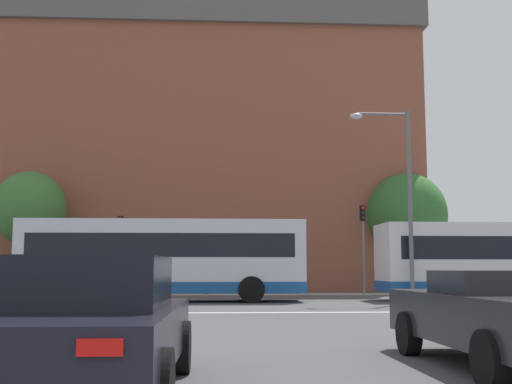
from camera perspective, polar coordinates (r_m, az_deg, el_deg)
stop_line_strip at (r=19.07m, az=-0.20°, el=-10.67°), size 9.86×0.30×0.01m
far_pavement at (r=32.57m, az=-1.49°, el=-9.07°), size 70.96×2.50×0.01m
brick_civic_building at (r=43.04m, az=-6.58°, el=3.62°), size 28.95×13.96×24.24m
car_saloon_left at (r=6.94m, az=-15.18°, el=-11.22°), size 2.10×4.39×1.41m
car_roadster_right at (r=9.08m, az=21.30°, el=-10.26°), size 1.99×4.61×1.26m
bus_crossing_lead at (r=25.65m, az=-8.20°, el=-5.82°), size 11.00×2.76×3.17m
traffic_light_far_right at (r=33.03m, az=9.49°, el=-3.76°), size 0.26×0.31×4.49m
traffic_light_far_left at (r=32.30m, az=-12.01°, el=-4.30°), size 0.26×0.31×3.87m
street_lamp_junction at (r=25.26m, az=12.62°, el=0.75°), size 2.36×0.36×7.42m
pedestrian_waiting at (r=32.67m, az=-4.37°, el=-7.20°), size 0.42×0.45×1.79m
tree_by_building at (r=35.07m, az=-19.47°, el=-1.43°), size 3.68×3.68×6.29m
tree_kerbside at (r=36.95m, az=13.25°, el=-1.99°), size 4.48×4.48×6.64m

